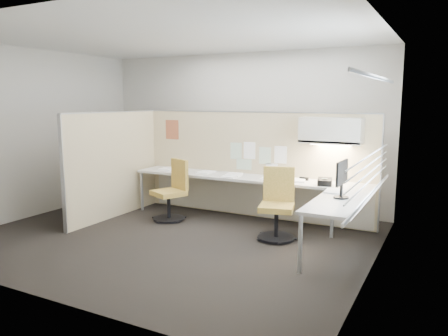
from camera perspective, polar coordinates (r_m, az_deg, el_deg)
The scene contains 28 objects.
floor at distance 6.44m, azimuth -6.73°, elevation -8.91°, with size 5.50×4.50×0.01m, color black.
ceiling at distance 6.19m, azimuth -7.22°, elevation 16.70°, with size 5.50×4.50×0.01m, color white.
wall_back at distance 8.10m, azimuth 2.14°, elevation 4.95°, with size 5.50×0.02×2.80m, color beige.
wall_front at distance 4.50m, azimuth -23.43°, elevation 1.05°, with size 5.50×0.02×2.80m, color beige.
wall_left at distance 8.04m, azimuth -23.36°, elevation 4.20°, with size 0.02×4.50×2.80m, color beige.
wall_right at distance 5.13m, azimuth 19.26°, elevation 2.16°, with size 0.02×4.50×2.80m, color beige.
window_pane at distance 5.12m, azimuth 19.07°, elevation 3.84°, with size 0.01×2.80×1.30m, color #92A0AA.
partition_back at distance 7.34m, azimuth 3.79°, elevation 0.40°, with size 4.10×0.06×1.75m, color beige.
partition_left at distance 7.53m, azimuth -14.14°, elevation 0.37°, with size 0.06×2.20×1.75m, color beige.
desk at distance 6.81m, azimuth 5.08°, elevation -2.61°, with size 4.00×2.07×0.73m.
overhead_bin at distance 6.64m, azimuth 13.84°, elevation 4.78°, with size 0.90×0.36×0.38m, color beige.
task_light_strip at distance 6.66m, azimuth 13.78°, elevation 2.97°, with size 0.60×0.06×0.02m, color #FFEABF.
pinned_papers at distance 7.26m, azimuth 4.27°, elevation 1.56°, with size 1.01×0.00×0.47m.
poster at distance 8.03m, azimuth -6.79°, elevation 5.00°, with size 0.28×0.00×0.35m, color #EF591E.
chair_left at distance 7.20m, azimuth -6.76°, elevation -3.18°, with size 0.61×0.62×0.98m.
chair_right at distance 6.25m, azimuth 6.97°, elevation -4.98°, with size 0.56×0.58×1.00m.
monitor at distance 5.64m, azimuth 15.14°, elevation -1.12°, with size 0.19×0.45×0.48m.
phone at distance 6.48m, azimuth 12.99°, elevation -1.78°, with size 0.24×0.23×0.12m.
stapler at distance 6.84m, azimuth 10.39°, elevation -1.38°, with size 0.14×0.04×0.05m, color black.
tape_dispenser at distance 6.76m, azimuth 12.63°, elevation -1.53°, with size 0.10×0.06×0.06m, color black.
coat_hook at distance 7.13m, azimuth -17.77°, elevation 4.12°, with size 0.18×0.46×1.37m.
paper_stack_0 at distance 7.82m, azimuth -7.24°, elevation -0.10°, with size 0.23×0.30×0.03m, color white.
paper_stack_1 at distance 7.42m, azimuth -2.34°, elevation -0.54°, with size 0.23×0.30×0.02m, color white.
paper_stack_2 at distance 7.13m, azimuth 1.28°, elevation -0.89°, with size 0.23×0.30×0.03m, color white.
paper_stack_3 at distance 6.89m, azimuth 5.88°, elevation -1.36°, with size 0.23×0.30×0.01m, color white.
paper_stack_4 at distance 6.75m, azimuth 9.58°, elevation -1.59°, with size 0.23×0.30×0.03m, color white.
paper_stack_5 at distance 6.06m, azimuth 14.18°, elevation -2.96°, with size 0.23×0.30×0.02m, color white.
paper_stack_6 at distance 7.03m, azimuth 0.96°, elevation -1.08°, with size 0.23×0.30×0.02m, color white.
Camera 1 is at (3.49, -5.04, 1.96)m, focal length 35.00 mm.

